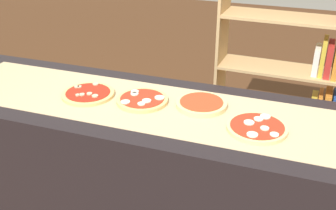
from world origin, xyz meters
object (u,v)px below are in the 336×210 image
at_px(pizza_mozzarella_3, 257,127).
at_px(bookshelf, 302,81).
at_px(pizza_mushroom_0, 88,94).
at_px(pizza_plain_2, 201,104).
at_px(pizza_mozzarella_1, 142,100).

distance_m(pizza_mozzarella_3, bookshelf, 1.24).
bearing_deg(bookshelf, pizza_mushroom_0, -130.37).
xyz_separation_m(pizza_mushroom_0, pizza_mozzarella_3, (0.83, -0.05, 0.00)).
xyz_separation_m(pizza_plain_2, pizza_mozzarella_3, (0.28, -0.13, -0.00)).
distance_m(pizza_mozzarella_1, pizza_mozzarella_3, 0.56).
distance_m(pizza_mozzarella_1, pizza_plain_2, 0.28).
bearing_deg(pizza_mozzarella_3, pizza_mushroom_0, 176.39).
height_order(pizza_mushroom_0, pizza_mozzarella_1, same).
height_order(pizza_mushroom_0, pizza_mozzarella_3, same).
bearing_deg(pizza_mushroom_0, pizza_plain_2, 7.89).
bearing_deg(pizza_plain_2, bookshelf, 68.46).
relative_size(pizza_mozzarella_3, bookshelf, 0.18).
distance_m(pizza_mushroom_0, pizza_mozzarella_1, 0.28).
bearing_deg(pizza_mozzarella_3, pizza_plain_2, 155.00).
height_order(pizza_mozzarella_3, bookshelf, bookshelf).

